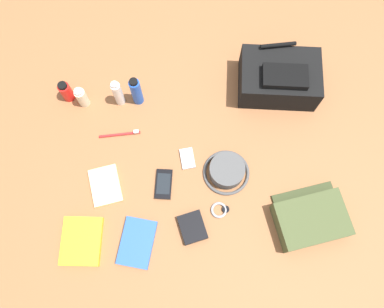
# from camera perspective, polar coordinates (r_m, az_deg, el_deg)

# --- Properties ---
(ground_plane) EXTENTS (2.64, 2.02, 0.02)m
(ground_plane) POSITION_cam_1_polar(r_m,az_deg,el_deg) (1.55, 0.00, -0.60)
(ground_plane) COLOR #935C36
(ground_plane) RESTS_ON ground
(backpack) EXTENTS (0.35, 0.27, 0.17)m
(backpack) POSITION_cam_1_polar(r_m,az_deg,el_deg) (1.64, 12.67, 10.82)
(backpack) COLOR black
(backpack) RESTS_ON ground_plane
(toiletry_pouch) EXTENTS (0.27, 0.25, 0.08)m
(toiletry_pouch) POSITION_cam_1_polar(r_m,az_deg,el_deg) (1.51, 17.04, -9.12)
(toiletry_pouch) COLOR #47512D
(toiletry_pouch) RESTS_ON ground_plane
(bucket_hat) EXTENTS (0.18, 0.18, 0.06)m
(bucket_hat) POSITION_cam_1_polar(r_m,az_deg,el_deg) (1.50, 5.12, -2.51)
(bucket_hat) COLOR #505050
(bucket_hat) RESTS_ON ground_plane
(sunscreen_spray) EXTENTS (0.05, 0.05, 0.11)m
(sunscreen_spray) POSITION_cam_1_polar(r_m,az_deg,el_deg) (1.68, -18.01, 8.75)
(sunscreen_spray) COLOR red
(sunscreen_spray) RESTS_ON ground_plane
(lotion_bottle) EXTENTS (0.04, 0.04, 0.11)m
(lotion_bottle) POSITION_cam_1_polar(r_m,az_deg,el_deg) (1.65, -15.89, 8.03)
(lotion_bottle) COLOR beige
(lotion_bottle) RESTS_ON ground_plane
(toothpaste_tube) EXTENTS (0.04, 0.04, 0.15)m
(toothpaste_tube) POSITION_cam_1_polar(r_m,az_deg,el_deg) (1.60, -10.84, 8.75)
(toothpaste_tube) COLOR white
(toothpaste_tube) RESTS_ON ground_plane
(deodorant_spray) EXTENTS (0.04, 0.04, 0.16)m
(deodorant_spray) POSITION_cam_1_polar(r_m,az_deg,el_deg) (1.58, -8.19, 9.10)
(deodorant_spray) COLOR blue
(deodorant_spray) RESTS_ON ground_plane
(paperback_novel) EXTENTS (0.17, 0.19, 0.03)m
(paperback_novel) POSITION_cam_1_polar(r_m,az_deg,el_deg) (1.52, -15.90, -12.22)
(paperback_novel) COLOR yellow
(paperback_novel) RESTS_ON ground_plane
(travel_guidebook) EXTENTS (0.16, 0.20, 0.02)m
(travel_guidebook) POSITION_cam_1_polar(r_m,az_deg,el_deg) (1.48, -8.08, -12.76)
(travel_guidebook) COLOR blue
(travel_guidebook) RESTS_ON ground_plane
(cell_phone) EXTENTS (0.08, 0.13, 0.01)m
(cell_phone) POSITION_cam_1_polar(r_m,az_deg,el_deg) (1.51, -4.19, -4.44)
(cell_phone) COLOR black
(cell_phone) RESTS_ON ground_plane
(media_player) EXTENTS (0.06, 0.09, 0.01)m
(media_player) POSITION_cam_1_polar(r_m,az_deg,el_deg) (1.53, -0.68, -0.68)
(media_player) COLOR #B7B7BC
(media_player) RESTS_ON ground_plane
(wristwatch) EXTENTS (0.07, 0.06, 0.01)m
(wristwatch) POSITION_cam_1_polar(r_m,az_deg,el_deg) (1.49, 4.11, -8.20)
(wristwatch) COLOR #99999E
(wristwatch) RESTS_ON ground_plane
(toothbrush) EXTENTS (0.17, 0.01, 0.02)m
(toothbrush) POSITION_cam_1_polar(r_m,az_deg,el_deg) (1.59, -10.24, 2.91)
(toothbrush) COLOR red
(toothbrush) RESTS_ON ground_plane
(wallet) EXTENTS (0.11, 0.13, 0.02)m
(wallet) POSITION_cam_1_polar(r_m,az_deg,el_deg) (1.47, 0.06, -10.74)
(wallet) COLOR black
(wallet) RESTS_ON ground_plane
(notepad) EXTENTS (0.13, 0.16, 0.02)m
(notepad) POSITION_cam_1_polar(r_m,az_deg,el_deg) (1.54, -12.60, -4.57)
(notepad) COLOR beige
(notepad) RESTS_ON ground_plane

